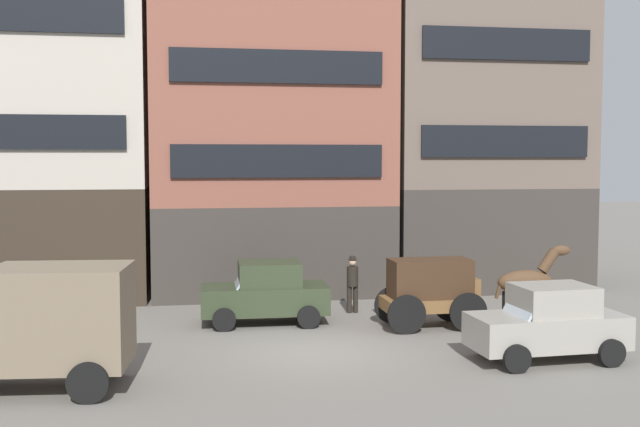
{
  "coord_description": "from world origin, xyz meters",
  "views": [
    {
      "loc": [
        -2.99,
        -18.65,
        4.87
      ],
      "look_at": [
        0.41,
        1.94,
        3.35
      ],
      "focal_mm": 42.79,
      "sensor_mm": 36.0,
      "label": 1
    }
  ],
  "objects_px": {
    "draft_horse": "(528,281)",
    "delivery_truck_near": "(32,323)",
    "sedan_light": "(548,323)",
    "fire_hydrant_curbside": "(524,288)",
    "sedan_dark": "(266,293)",
    "pedestrian_officer": "(352,282)",
    "cargo_wagon": "(432,288)"
  },
  "relations": [
    {
      "from": "draft_horse",
      "to": "delivery_truck_near",
      "type": "relative_size",
      "value": 0.52
    },
    {
      "from": "delivery_truck_near",
      "to": "sedan_light",
      "type": "height_order",
      "value": "delivery_truck_near"
    },
    {
      "from": "delivery_truck_near",
      "to": "fire_hydrant_curbside",
      "type": "height_order",
      "value": "delivery_truck_near"
    },
    {
      "from": "delivery_truck_near",
      "to": "sedan_dark",
      "type": "height_order",
      "value": "delivery_truck_near"
    },
    {
      "from": "draft_horse",
      "to": "fire_hydrant_curbside",
      "type": "distance_m",
      "value": 3.86
    },
    {
      "from": "fire_hydrant_curbside",
      "to": "sedan_light",
      "type": "bearing_deg",
      "value": -110.44
    },
    {
      "from": "sedan_light",
      "to": "pedestrian_officer",
      "type": "bearing_deg",
      "value": 118.71
    },
    {
      "from": "delivery_truck_near",
      "to": "fire_hydrant_curbside",
      "type": "bearing_deg",
      "value": 28.47
    },
    {
      "from": "delivery_truck_near",
      "to": "sedan_dark",
      "type": "xyz_separation_m",
      "value": [
        5.4,
        5.66,
        -0.51
      ]
    },
    {
      "from": "fire_hydrant_curbside",
      "to": "cargo_wagon",
      "type": "bearing_deg",
      "value": -141.84
    },
    {
      "from": "cargo_wagon",
      "to": "delivery_truck_near",
      "type": "relative_size",
      "value": 0.65
    },
    {
      "from": "cargo_wagon",
      "to": "sedan_light",
      "type": "distance_m",
      "value": 4.27
    },
    {
      "from": "sedan_dark",
      "to": "sedan_light",
      "type": "distance_m",
      "value": 8.19
    },
    {
      "from": "draft_horse",
      "to": "sedan_dark",
      "type": "bearing_deg",
      "value": 170.5
    },
    {
      "from": "cargo_wagon",
      "to": "draft_horse",
      "type": "relative_size",
      "value": 1.25
    },
    {
      "from": "cargo_wagon",
      "to": "fire_hydrant_curbside",
      "type": "xyz_separation_m",
      "value": [
        4.42,
        3.47,
        -0.72
      ]
    },
    {
      "from": "draft_horse",
      "to": "pedestrian_officer",
      "type": "bearing_deg",
      "value": 153.16
    },
    {
      "from": "cargo_wagon",
      "to": "sedan_dark",
      "type": "distance_m",
      "value": 4.84
    },
    {
      "from": "sedan_light",
      "to": "fire_hydrant_curbside",
      "type": "relative_size",
      "value": 4.55
    },
    {
      "from": "cargo_wagon",
      "to": "pedestrian_officer",
      "type": "xyz_separation_m",
      "value": [
        -1.81,
        2.41,
        -0.17
      ]
    },
    {
      "from": "delivery_truck_near",
      "to": "sedan_dark",
      "type": "distance_m",
      "value": 7.84
    },
    {
      "from": "cargo_wagon",
      "to": "fire_hydrant_curbside",
      "type": "bearing_deg",
      "value": 38.16
    },
    {
      "from": "draft_horse",
      "to": "sedan_light",
      "type": "xyz_separation_m",
      "value": [
        -1.29,
        -3.93,
        -0.36
      ]
    },
    {
      "from": "cargo_wagon",
      "to": "delivery_truck_near",
      "type": "height_order",
      "value": "delivery_truck_near"
    },
    {
      "from": "sedan_dark",
      "to": "fire_hydrant_curbside",
      "type": "height_order",
      "value": "sedan_dark"
    },
    {
      "from": "cargo_wagon",
      "to": "draft_horse",
      "type": "xyz_separation_m",
      "value": [
        2.95,
        0.0,
        0.12
      ]
    },
    {
      "from": "cargo_wagon",
      "to": "pedestrian_officer",
      "type": "relative_size",
      "value": 1.63
    },
    {
      "from": "sedan_dark",
      "to": "fire_hydrant_curbside",
      "type": "xyz_separation_m",
      "value": [
        9.08,
        2.2,
        -0.49
      ]
    },
    {
      "from": "pedestrian_officer",
      "to": "fire_hydrant_curbside",
      "type": "relative_size",
      "value": 2.16
    },
    {
      "from": "sedan_light",
      "to": "sedan_dark",
      "type": "bearing_deg",
      "value": 140.53
    },
    {
      "from": "pedestrian_officer",
      "to": "fire_hydrant_curbside",
      "type": "bearing_deg",
      "value": 9.67
    },
    {
      "from": "cargo_wagon",
      "to": "sedan_light",
      "type": "xyz_separation_m",
      "value": [
        1.66,
        -3.93,
        -0.23
      ]
    }
  ]
}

